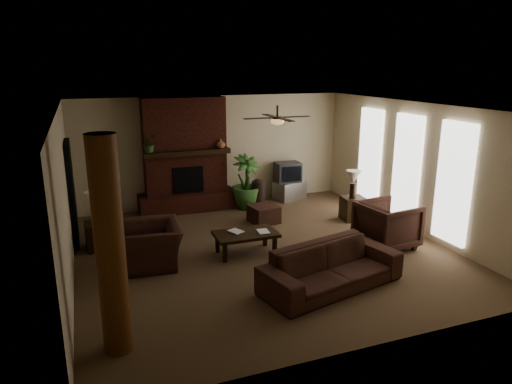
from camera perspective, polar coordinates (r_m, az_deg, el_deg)
name	(u,v)px	position (r m, az deg, el deg)	size (l,w,h in m)	color
room_shell	(263,182)	(8.80, 0.92, 1.24)	(7.00, 7.00, 7.00)	brown
fireplace	(186,165)	(11.65, -8.62, 3.34)	(2.40, 0.70, 2.80)	#502015
windows	(406,169)	(10.70, 17.98, 2.76)	(0.08, 3.65, 2.35)	white
log_column	(110,248)	(5.94, -17.47, -6.60)	(0.36, 0.36, 2.80)	brown
doorway	(72,193)	(10.06, -21.66, -0.13)	(0.10, 1.00, 2.10)	black
ceiling_fan	(277,120)	(9.02, 2.63, 8.87)	(1.35, 1.35, 0.37)	black
sofa	(332,260)	(7.74, 9.27, -8.27)	(2.43, 0.71, 0.95)	#3D231A
armchair_left	(152,238)	(8.69, -12.63, -5.50)	(1.17, 0.76, 1.02)	#3D231A
armchair_right	(388,223)	(9.61, 15.84, -3.64)	(1.00, 0.94, 1.03)	#3D231A
coffee_table	(246,235)	(8.98, -1.26, -5.35)	(1.20, 0.70, 0.43)	black
ottoman	(264,214)	(10.78, 0.96, -2.72)	(0.60, 0.60, 0.40)	#3D231A
tv_stand	(289,190)	(12.66, 4.12, 0.23)	(0.85, 0.50, 0.50)	#ADADB0
tv	(288,172)	(12.51, 3.93, 2.45)	(0.68, 0.57, 0.52)	#343436
floor_vase	(258,192)	(11.79, 0.28, 0.05)	(0.34, 0.34, 0.77)	black
floor_plant	(246,193)	(11.81, -1.18, -0.17)	(0.77, 1.37, 0.77)	#366026
side_table_left	(99,236)	(9.76, -18.67, -5.09)	(0.50, 0.50, 0.55)	black
lamp_left	(94,201)	(9.49, -19.25, -1.08)	(0.45, 0.45, 0.65)	black
side_table_right	(353,208)	(11.19, 11.80, -1.98)	(0.50, 0.50, 0.55)	black
lamp_right	(353,179)	(10.93, 11.87, 1.57)	(0.36, 0.36, 0.65)	black
mantel_plant	(150,145)	(11.18, -12.91, 5.59)	(0.38, 0.42, 0.33)	#366026
mantel_vase	(221,144)	(11.49, -4.33, 5.92)	(0.22, 0.23, 0.22)	#905B39
book_a	(232,226)	(8.88, -3.02, -4.23)	(0.22, 0.03, 0.29)	#999999
book_b	(258,225)	(8.91, 0.23, -4.12)	(0.21, 0.02, 0.29)	#999999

